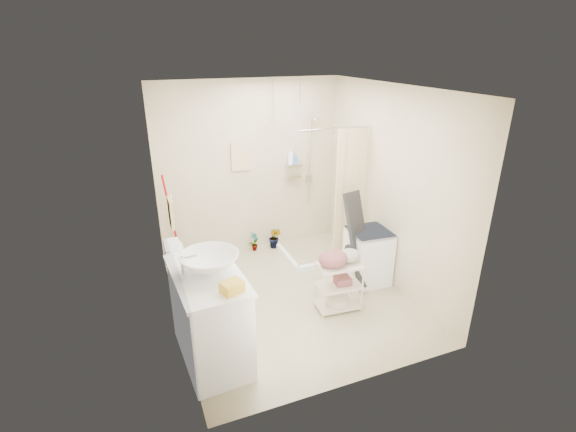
{
  "coord_description": "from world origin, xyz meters",
  "views": [
    {
      "loc": [
        -1.72,
        -4.25,
        3.02
      ],
      "look_at": [
        0.07,
        0.25,
        1.03
      ],
      "focal_mm": 26.0,
      "sensor_mm": 36.0,
      "label": 1
    }
  ],
  "objects_px": {
    "toilet": "(202,271)",
    "washing_machine": "(368,256)",
    "laundry_rack": "(339,282)",
    "vanity": "(210,316)"
  },
  "relations": [
    {
      "from": "toilet",
      "to": "washing_machine",
      "type": "height_order",
      "value": "toilet"
    },
    {
      "from": "toilet",
      "to": "laundry_rack",
      "type": "bearing_deg",
      "value": -116.4
    },
    {
      "from": "vanity",
      "to": "laundry_rack",
      "type": "relative_size",
      "value": 1.53
    },
    {
      "from": "toilet",
      "to": "washing_machine",
      "type": "xyz_separation_m",
      "value": [
        2.18,
        -0.35,
        -0.05
      ]
    },
    {
      "from": "vanity",
      "to": "toilet",
      "type": "relative_size",
      "value": 1.33
    },
    {
      "from": "washing_machine",
      "to": "toilet",
      "type": "bearing_deg",
      "value": 174.73
    },
    {
      "from": "vanity",
      "to": "washing_machine",
      "type": "relative_size",
      "value": 1.5
    },
    {
      "from": "vanity",
      "to": "laundry_rack",
      "type": "bearing_deg",
      "value": 6.38
    },
    {
      "from": "vanity",
      "to": "washing_machine",
      "type": "distance_m",
      "value": 2.41
    },
    {
      "from": "toilet",
      "to": "laundry_rack",
      "type": "relative_size",
      "value": 1.15
    }
  ]
}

